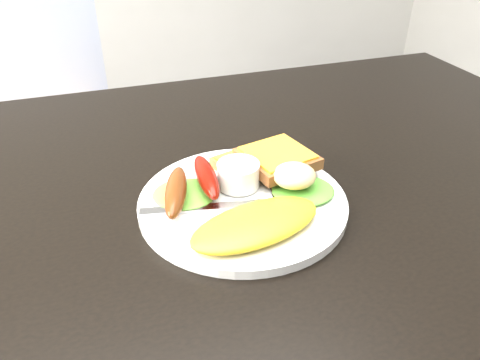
# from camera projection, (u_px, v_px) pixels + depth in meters

# --- Properties ---
(dining_table) EXTENTS (1.20, 0.80, 0.04)m
(dining_table) POSITION_uv_depth(u_px,v_px,m) (233.00, 199.00, 0.62)
(dining_table) COLOR black
(dining_table) RESTS_ON ground
(dining_chair) EXTENTS (0.47, 0.47, 0.05)m
(dining_chair) POSITION_uv_depth(u_px,v_px,m) (50.00, 137.00, 1.38)
(dining_chair) COLOR #A97855
(dining_chair) RESTS_ON ground
(person) EXTENTS (0.62, 0.48, 1.53)m
(person) POSITION_uv_depth(u_px,v_px,m) (100.00, 27.00, 1.22)
(person) COLOR navy
(person) RESTS_ON ground
(plate) EXTENTS (0.25, 0.25, 0.01)m
(plate) POSITION_uv_depth(u_px,v_px,m) (243.00, 202.00, 0.56)
(plate) COLOR white
(plate) RESTS_ON dining_table
(lettuce_left) EXTENTS (0.09, 0.09, 0.01)m
(lettuce_left) POSITION_uv_depth(u_px,v_px,m) (185.00, 194.00, 0.56)
(lettuce_left) COLOR #4A8B31
(lettuce_left) RESTS_ON plate
(lettuce_right) EXTENTS (0.09, 0.08, 0.01)m
(lettuce_right) POSITION_uv_depth(u_px,v_px,m) (303.00, 190.00, 0.57)
(lettuce_right) COLOR green
(lettuce_right) RESTS_ON plate
(omelette) EXTENTS (0.17, 0.10, 0.02)m
(omelette) POSITION_uv_depth(u_px,v_px,m) (256.00, 224.00, 0.50)
(omelette) COLOR #D0BE0D
(omelette) RESTS_ON plate
(sausage_a) EXTENTS (0.05, 0.11, 0.03)m
(sausage_a) POSITION_uv_depth(u_px,v_px,m) (176.00, 191.00, 0.54)
(sausage_a) COLOR #5B2B10
(sausage_a) RESTS_ON lettuce_left
(sausage_b) EXTENTS (0.03, 0.10, 0.02)m
(sausage_b) POSITION_uv_depth(u_px,v_px,m) (206.00, 177.00, 0.56)
(sausage_b) COLOR #6D0502
(sausage_b) RESTS_ON lettuce_left
(ramekin) EXTENTS (0.06, 0.06, 0.03)m
(ramekin) POSITION_uv_depth(u_px,v_px,m) (238.00, 175.00, 0.57)
(ramekin) COLOR white
(ramekin) RESTS_ON plate
(toast_a) EXTENTS (0.08, 0.08, 0.01)m
(toast_a) POSITION_uv_depth(u_px,v_px,m) (244.00, 164.00, 0.62)
(toast_a) COLOR #976332
(toast_a) RESTS_ON plate
(toast_b) EXTENTS (0.10, 0.10, 0.01)m
(toast_b) POSITION_uv_depth(u_px,v_px,m) (277.00, 159.00, 0.60)
(toast_b) COLOR brown
(toast_b) RESTS_ON toast_a
(potato_salad) EXTENTS (0.06, 0.06, 0.03)m
(potato_salad) POSITION_uv_depth(u_px,v_px,m) (294.00, 176.00, 0.56)
(potato_salad) COLOR #F5E9B2
(potato_salad) RESTS_ON lettuce_right
(fork) EXTENTS (0.16, 0.04, 0.00)m
(fork) POSITION_uv_depth(u_px,v_px,m) (209.00, 208.00, 0.54)
(fork) COLOR #ADAFB7
(fork) RESTS_ON plate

